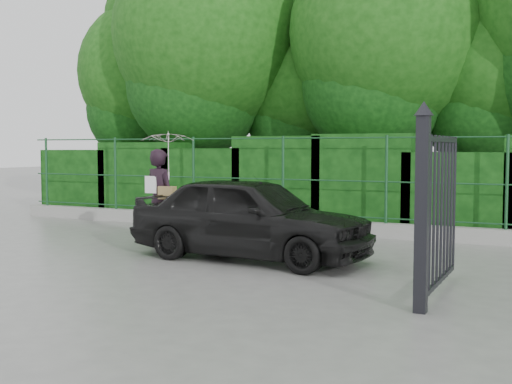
% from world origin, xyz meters
% --- Properties ---
extents(ground, '(80.00, 80.00, 0.00)m').
position_xyz_m(ground, '(0.00, 0.00, 0.00)').
color(ground, gray).
extents(kerb, '(14.00, 0.25, 0.30)m').
position_xyz_m(kerb, '(0.00, 4.50, 0.15)').
color(kerb, '#9E9E99').
rests_on(kerb, ground).
extents(fence, '(14.13, 0.06, 1.80)m').
position_xyz_m(fence, '(0.22, 4.50, 1.20)').
color(fence, '#184524').
rests_on(fence, kerb).
extents(hedge, '(14.20, 1.20, 2.15)m').
position_xyz_m(hedge, '(0.12, 5.50, 0.98)').
color(hedge, black).
rests_on(hedge, ground).
extents(trees, '(17.10, 6.15, 8.08)m').
position_xyz_m(trees, '(1.14, 7.74, 4.62)').
color(trees, black).
rests_on(trees, ground).
extents(gate, '(0.22, 2.33, 2.36)m').
position_xyz_m(gate, '(4.60, -0.72, 1.19)').
color(gate, black).
rests_on(gate, ground).
extents(woman, '(1.02, 1.02, 2.15)m').
position_xyz_m(woman, '(-0.72, 1.58, 1.41)').
color(woman, black).
rests_on(woman, ground).
extents(car, '(4.22, 1.94, 1.40)m').
position_xyz_m(car, '(1.33, 1.04, 0.70)').
color(car, black).
rests_on(car, ground).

